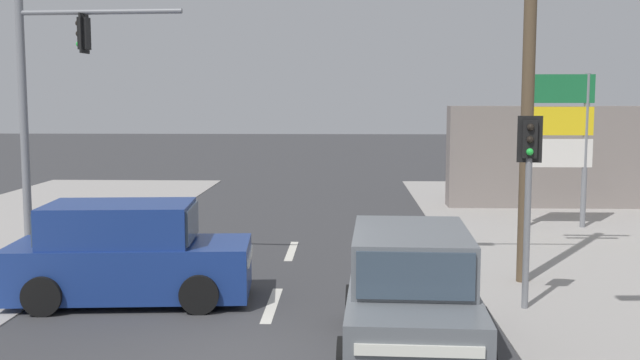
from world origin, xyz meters
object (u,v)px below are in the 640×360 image
object	(u,v)px
utility_pole_midground_right	(522,48)
suv_oncoming_mid	(411,298)
shopping_plaza_sign	(557,128)
suv_kerbside_parked	(128,256)
traffic_signal_mast	(47,100)
pedestal_signal_right_kerb	(529,179)

from	to	relation	value
utility_pole_midground_right	suv_oncoming_mid	distance (m)	6.62
shopping_plaza_sign	suv_kerbside_parked	distance (m)	13.62
traffic_signal_mast	pedestal_signal_right_kerb	xyz separation A→B (m)	(9.82, -2.55, -1.42)
utility_pole_midground_right	traffic_signal_mast	bearing A→B (deg)	177.12
shopping_plaza_sign	traffic_signal_mast	bearing A→B (deg)	-153.76
utility_pole_midground_right	pedestal_signal_right_kerb	bearing A→B (deg)	-97.98
utility_pole_midground_right	suv_oncoming_mid	bearing A→B (deg)	-119.70
utility_pole_midground_right	suv_oncoming_mid	world-z (taller)	utility_pole_midground_right
pedestal_signal_right_kerb	utility_pole_midground_right	bearing A→B (deg)	82.02
shopping_plaza_sign	suv_oncoming_mid	bearing A→B (deg)	-114.82
traffic_signal_mast	suv_oncoming_mid	bearing A→B (deg)	-34.08
suv_kerbside_parked	suv_oncoming_mid	xyz separation A→B (m)	(5.14, -2.83, 0.00)
pedestal_signal_right_kerb	shopping_plaza_sign	size ratio (longest dim) A/B	0.77
utility_pole_midground_right	suv_kerbside_parked	distance (m)	8.90
utility_pole_midground_right	suv_kerbside_parked	bearing A→B (deg)	-167.36
traffic_signal_mast	suv_kerbside_parked	xyz separation A→B (m)	(2.36, -2.25, -2.95)
utility_pole_midground_right	shopping_plaza_sign	world-z (taller)	utility_pole_midground_right
pedestal_signal_right_kerb	suv_kerbside_parked	world-z (taller)	pedestal_signal_right_kerb
pedestal_signal_right_kerb	suv_kerbside_parked	bearing A→B (deg)	177.68
utility_pole_midground_right	shopping_plaza_sign	size ratio (longest dim) A/B	1.98
suv_kerbside_parked	shopping_plaza_sign	bearing A→B (deg)	39.39
shopping_plaza_sign	suv_kerbside_parked	size ratio (longest dim) A/B	0.99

